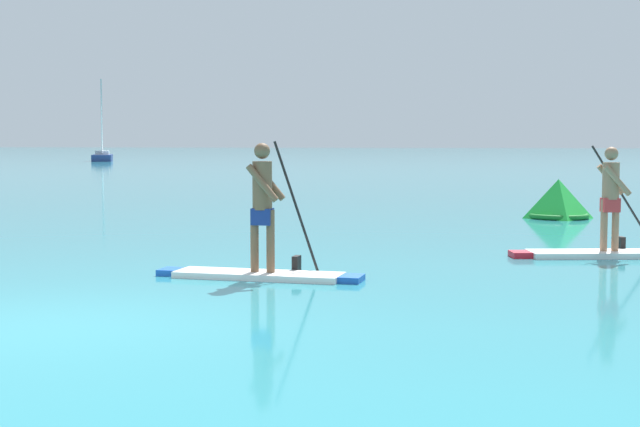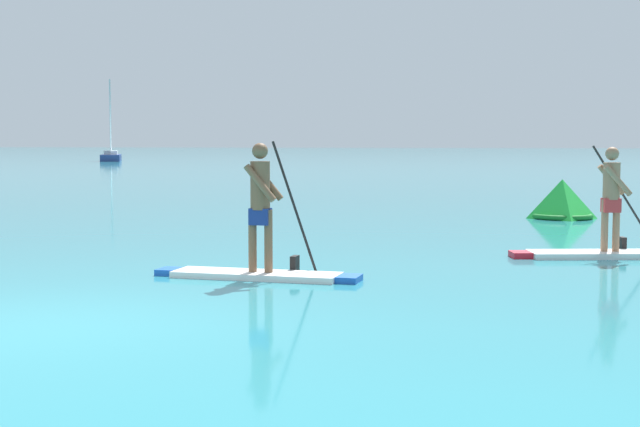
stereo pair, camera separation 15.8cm
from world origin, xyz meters
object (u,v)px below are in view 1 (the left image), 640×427
(paddleboarder_mid_center, at_px, (262,243))
(sailboat_left_horizon, at_px, (102,151))
(race_marker_buoy, at_px, (558,201))
(paddleboarder_far_right, at_px, (609,233))

(paddleboarder_mid_center, xyz_separation_m, sailboat_left_horizon, (-33.15, 65.19, 0.45))
(paddleboarder_mid_center, height_order, race_marker_buoy, paddleboarder_mid_center)
(race_marker_buoy, height_order, sailboat_left_horizon, sailboat_left_horizon)
(paddleboarder_mid_center, distance_m, race_marker_buoy, 11.41)
(race_marker_buoy, bearing_deg, paddleboarder_mid_center, -111.83)
(paddleboarder_far_right, xyz_separation_m, race_marker_buoy, (-0.47, 7.27, 0.02))
(paddleboarder_far_right, distance_m, sailboat_left_horizon, 72.54)
(paddleboarder_far_right, xyz_separation_m, sailboat_left_horizon, (-37.86, 61.87, 0.54))
(paddleboarder_far_right, height_order, race_marker_buoy, paddleboarder_far_right)
(paddleboarder_mid_center, bearing_deg, sailboat_left_horizon, 119.67)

